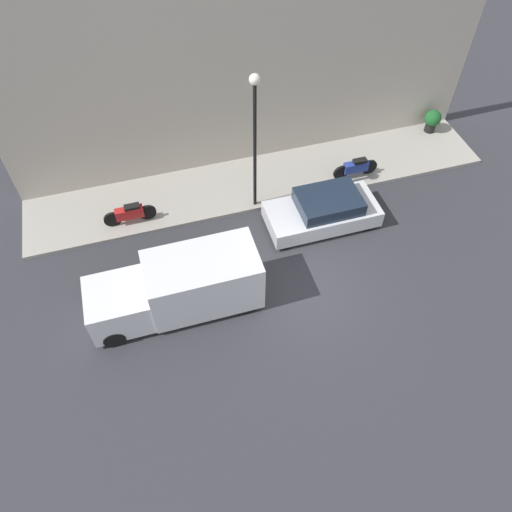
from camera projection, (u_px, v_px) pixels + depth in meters
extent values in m
plane|color=#2D2D33|center=(308.00, 289.00, 16.53)|extent=(60.00, 60.00, 0.00)
cube|color=gray|center=(260.00, 181.00, 19.76)|extent=(2.92, 18.09, 0.12)
cube|color=#B2A899|center=(248.00, 77.00, 17.92)|extent=(0.30, 18.09, 7.36)
cube|color=silver|center=(322.00, 214.00, 18.06)|extent=(1.85, 4.02, 0.63)
cube|color=#192333|center=(329.00, 202.00, 17.66)|extent=(1.62, 2.21, 0.50)
cylinder|color=black|center=(287.00, 243.00, 17.44)|extent=(0.20, 0.56, 0.56)
cylinder|color=black|center=(273.00, 211.00, 18.41)|extent=(0.20, 0.56, 0.56)
cylinder|color=black|center=(370.00, 224.00, 18.01)|extent=(0.20, 0.56, 0.56)
cylinder|color=black|center=(352.00, 194.00, 18.98)|extent=(0.20, 0.56, 0.56)
cube|color=silver|center=(203.00, 280.00, 15.40)|extent=(1.85, 3.44, 1.86)
cube|color=silver|center=(119.00, 305.00, 15.14)|extent=(1.76, 1.85, 1.30)
cube|color=#192333|center=(107.00, 301.00, 14.81)|extent=(1.58, 1.02, 0.52)
cylinder|color=black|center=(114.00, 338.00, 14.99)|extent=(0.22, 0.68, 0.68)
cylinder|color=black|center=(109.00, 296.00, 15.95)|extent=(0.22, 0.68, 0.68)
cylinder|color=black|center=(246.00, 306.00, 15.73)|extent=(0.22, 0.68, 0.68)
cylinder|color=black|center=(233.00, 267.00, 16.69)|extent=(0.22, 0.68, 0.68)
cube|color=#B21E1E|center=(129.00, 213.00, 17.93)|extent=(0.30, 1.00, 0.41)
cube|color=black|center=(132.00, 207.00, 17.75)|extent=(0.27, 0.55, 0.12)
cylinder|color=black|center=(113.00, 219.00, 17.94)|extent=(0.10, 0.63, 0.63)
cylinder|color=black|center=(148.00, 212.00, 18.16)|extent=(0.10, 0.63, 0.63)
cube|color=navy|center=(356.00, 167.00, 19.50)|extent=(0.30, 0.97, 0.40)
cube|color=black|center=(360.00, 161.00, 19.32)|extent=(0.27, 0.53, 0.12)
cylinder|color=black|center=(341.00, 173.00, 19.51)|extent=(0.10, 0.63, 0.63)
cylinder|color=black|center=(369.00, 167.00, 19.73)|extent=(0.10, 0.63, 0.63)
cylinder|color=black|center=(255.00, 150.00, 16.90)|extent=(0.12, 0.12, 5.10)
sphere|color=silver|center=(255.00, 79.00, 14.83)|extent=(0.36, 0.36, 0.36)
cylinder|color=black|center=(430.00, 127.00, 21.55)|extent=(0.45, 0.45, 0.37)
sphere|color=#195123|center=(433.00, 118.00, 21.18)|extent=(0.70, 0.70, 0.70)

